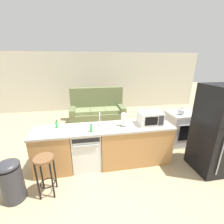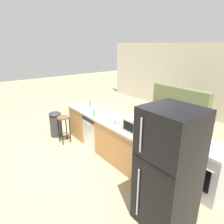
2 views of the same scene
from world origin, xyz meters
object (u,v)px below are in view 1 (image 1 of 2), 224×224
(stove_range, at_px, (181,128))
(soap_bottle, at_px, (91,129))
(paper_towel_roll, at_px, (124,120))
(couch, at_px, (98,111))
(bar_stool, at_px, (45,168))
(dishwasher, at_px, (87,149))
(dish_soap_bottle, at_px, (57,125))
(kettle, at_px, (181,112))
(trash_bin, at_px, (11,180))
(refrigerator, at_px, (218,130))
(microwave, at_px, (150,118))

(stove_range, distance_m, soap_bottle, 2.64)
(paper_towel_roll, height_order, couch, couch)
(bar_stool, bearing_deg, soap_bottle, 30.30)
(dishwasher, distance_m, dish_soap_bottle, 0.81)
(soap_bottle, bearing_deg, stove_range, 16.40)
(kettle, xyz_separation_m, trash_bin, (-3.65, -1.09, -0.61))
(soap_bottle, bearing_deg, dishwasher, 122.09)
(refrigerator, relative_size, paper_towel_roll, 6.42)
(kettle, relative_size, bar_stool, 0.28)
(dishwasher, bearing_deg, dish_soap_bottle, 167.46)
(refrigerator, relative_size, bar_stool, 2.45)
(refrigerator, height_order, kettle, refrigerator)
(couch, bearing_deg, paper_towel_roll, -82.15)
(refrigerator, relative_size, trash_bin, 2.45)
(paper_towel_roll, xyz_separation_m, kettle, (1.63, 0.43, -0.05))
(stove_range, bearing_deg, refrigerator, -90.01)
(microwave, distance_m, kettle, 1.12)
(dishwasher, xyz_separation_m, paper_towel_roll, (0.80, -0.01, 0.62))
(soap_bottle, distance_m, couch, 2.86)
(dish_soap_bottle, height_order, kettle, kettle)
(microwave, relative_size, dish_soap_bottle, 2.84)
(soap_bottle, height_order, couch, couch)
(dish_soap_bottle, height_order, trash_bin, dish_soap_bottle)
(refrigerator, xyz_separation_m, dish_soap_bottle, (-3.18, 0.68, 0.07))
(dish_soap_bottle, bearing_deg, soap_bottle, -24.20)
(soap_bottle, relative_size, trash_bin, 0.24)
(dishwasher, bearing_deg, trash_bin, -151.21)
(dish_soap_bottle, xyz_separation_m, trash_bin, (-0.64, -0.80, -0.59))
(dishwasher, distance_m, soap_bottle, 0.59)
(bar_stool, distance_m, couch, 3.44)
(bar_stool, bearing_deg, dish_soap_bottle, 82.19)
(trash_bin, bearing_deg, bar_stool, 2.04)
(microwave, distance_m, soap_bottle, 1.29)
(paper_towel_roll, xyz_separation_m, soap_bottle, (-0.69, -0.17, -0.07))
(soap_bottle, xyz_separation_m, couch, (0.33, 2.78, -0.58))
(stove_range, height_order, bar_stool, stove_range)
(dishwasher, bearing_deg, bar_stool, -136.50)
(microwave, distance_m, bar_stool, 2.24)
(stove_range, height_order, dish_soap_bottle, dish_soap_bottle)
(microwave, bearing_deg, couch, 110.13)
(kettle, height_order, trash_bin, kettle)
(dishwasher, height_order, couch, couch)
(couch, bearing_deg, trash_bin, -116.89)
(soap_bottle, height_order, dish_soap_bottle, same)
(paper_towel_roll, bearing_deg, soap_bottle, -165.70)
(refrigerator, height_order, paper_towel_roll, refrigerator)
(dishwasher, height_order, stove_range, stove_range)
(refrigerator, bearing_deg, paper_towel_roll, 163.26)
(kettle, distance_m, bar_stool, 3.33)
(stove_range, distance_m, couch, 2.98)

